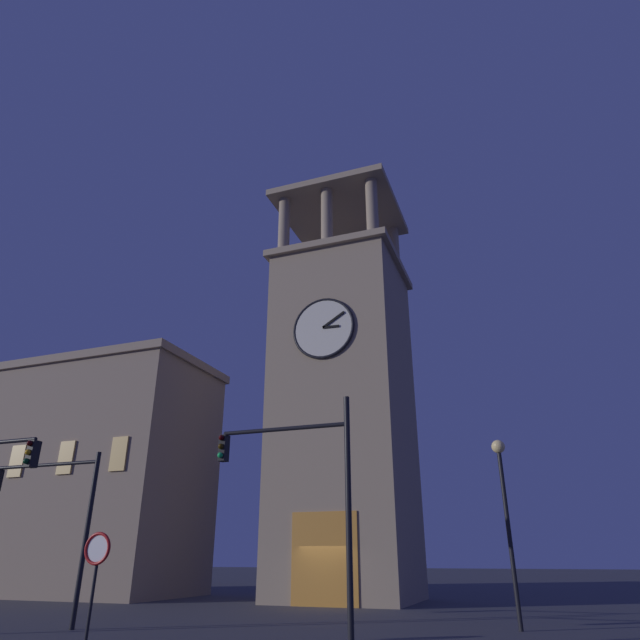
{
  "coord_description": "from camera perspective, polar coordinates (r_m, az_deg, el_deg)",
  "views": [
    {
      "loc": [
        -9.27,
        25.65,
        2.01
      ],
      "look_at": [
        1.52,
        -3.59,
        15.4
      ],
      "focal_mm": 31.12,
      "sensor_mm": 36.0,
      "label": 1
    }
  ],
  "objects": [
    {
      "name": "adjacent_wing_building",
      "position": [
        39.61,
        -24.75,
        -14.38
      ],
      "size": [
        18.17,
        7.87,
        13.4
      ],
      "color": "gray",
      "rests_on": "ground_plane"
    },
    {
      "name": "ground_plane",
      "position": [
        27.34,
        0.43,
        -27.46
      ],
      "size": [
        200.0,
        200.0,
        0.0
      ],
      "primitive_type": "plane",
      "color": "#424247"
    },
    {
      "name": "street_lamp",
      "position": [
        19.72,
        18.41,
        -16.66
      ],
      "size": [
        0.44,
        0.44,
        5.65
      ],
      "color": "black",
      "rests_on": "ground_plane"
    },
    {
      "name": "traffic_signal_near",
      "position": [
        21.67,
        -25.71,
        -16.66
      ],
      "size": [
        4.59,
        0.41,
        5.31
      ],
      "color": "black",
      "rests_on": "ground_plane"
    },
    {
      "name": "no_horn_sign",
      "position": [
        15.95,
        -21.98,
        -21.64
      ],
      "size": [
        0.78,
        0.14,
        2.61
      ],
      "color": "black",
      "rests_on": "ground_plane"
    },
    {
      "name": "traffic_signal_far",
      "position": [
        15.53,
        -1.62,
        -16.08
      ],
      "size": [
        3.96,
        0.41,
        6.11
      ],
      "color": "black",
      "rests_on": "ground_plane"
    },
    {
      "name": "clocktower",
      "position": [
        31.65,
        2.53,
        -8.87
      ],
      "size": [
        7.38,
        7.45,
        25.73
      ],
      "color": "gray",
      "rests_on": "ground_plane"
    }
  ]
}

